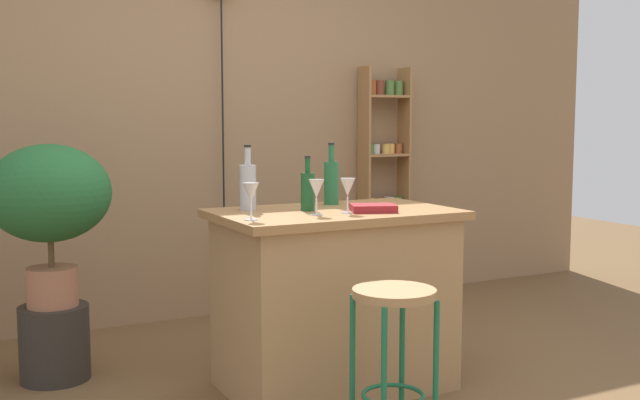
{
  "coord_description": "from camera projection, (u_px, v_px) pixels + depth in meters",
  "views": [
    {
      "loc": [
        -1.75,
        -2.93,
        1.33
      ],
      "look_at": [
        0.05,
        0.55,
        0.9
      ],
      "focal_mm": 42.98,
      "sensor_mm": 36.0,
      "label": 1
    }
  ],
  "objects": [
    {
      "name": "back_wall",
      "position": [
        217.0,
        106.0,
        5.1
      ],
      "size": [
        6.4,
        0.1,
        2.8
      ],
      "primitive_type": "cube",
      "color": "#997551",
      "rests_on": "ground"
    },
    {
      "name": "kitchen_counter",
      "position": [
        334.0,
        299.0,
        3.74
      ],
      "size": [
        1.14,
        0.71,
        0.88
      ],
      "color": "#A87F51",
      "rests_on": "ground"
    },
    {
      "name": "bar_stool",
      "position": [
        394.0,
        329.0,
        3.07
      ],
      "size": [
        0.34,
        0.34,
        0.65
      ],
      "color": "#196642",
      "rests_on": "ground"
    },
    {
      "name": "spice_shelf",
      "position": [
        384.0,
        179.0,
        5.58
      ],
      "size": [
        0.36,
        0.16,
        1.69
      ],
      "color": "#9E7042",
      "rests_on": "ground"
    },
    {
      "name": "plant_stool",
      "position": [
        55.0,
        343.0,
        3.88
      ],
      "size": [
        0.35,
        0.35,
        0.38
      ],
      "primitive_type": "cylinder",
      "color": "#2D2823",
      "rests_on": "ground"
    },
    {
      "name": "potted_plant",
      "position": [
        49.0,
        200.0,
        3.8
      ],
      "size": [
        0.61,
        0.55,
        0.82
      ],
      "color": "#A86B4C",
      "rests_on": "plant_stool"
    },
    {
      "name": "bottle_wine_red",
      "position": [
        308.0,
        190.0,
        3.66
      ],
      "size": [
        0.07,
        0.07,
        0.26
      ],
      "color": "#194C23",
      "rests_on": "kitchen_counter"
    },
    {
      "name": "bottle_soda_blue",
      "position": [
        248.0,
        186.0,
        3.68
      ],
      "size": [
        0.08,
        0.08,
        0.32
      ],
      "color": "#B2B2B7",
      "rests_on": "kitchen_counter"
    },
    {
      "name": "bottle_sauce_amber",
      "position": [
        331.0,
        181.0,
        3.92
      ],
      "size": [
        0.08,
        0.08,
        0.32
      ],
      "color": "#236638",
      "rests_on": "kitchen_counter"
    },
    {
      "name": "wine_glass_left",
      "position": [
        348.0,
        188.0,
        3.57
      ],
      "size": [
        0.07,
        0.07,
        0.16
      ],
      "color": "silver",
      "rests_on": "kitchen_counter"
    },
    {
      "name": "wine_glass_center",
      "position": [
        251.0,
        193.0,
        3.32
      ],
      "size": [
        0.07,
        0.07,
        0.16
      ],
      "color": "silver",
      "rests_on": "kitchen_counter"
    },
    {
      "name": "wine_glass_right",
      "position": [
        316.0,
        190.0,
        3.5
      ],
      "size": [
        0.07,
        0.07,
        0.16
      ],
      "color": "silver",
      "rests_on": "kitchen_counter"
    },
    {
      "name": "cookbook",
      "position": [
        373.0,
        208.0,
        3.63
      ],
      "size": [
        0.25,
        0.22,
        0.03
      ],
      "primitive_type": "cube",
      "rotation": [
        0.0,
        0.0,
        -0.37
      ],
      "color": "maroon",
      "rests_on": "kitchen_counter"
    }
  ]
}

